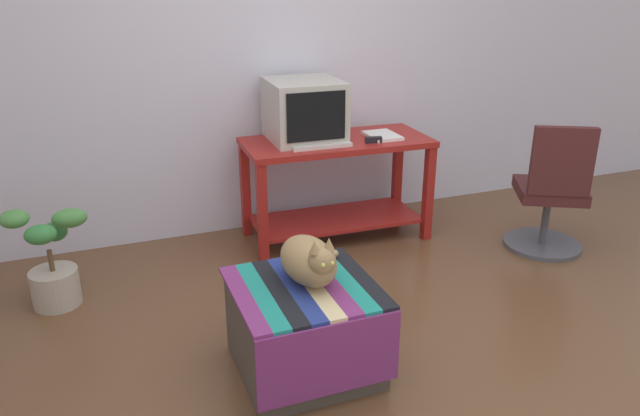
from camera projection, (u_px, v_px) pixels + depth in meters
The scene contains 11 objects.
ground_plane at pixel (394, 377), 2.85m from camera, with size 14.00×14.00×0.00m, color brown.
back_wall at pixel (264, 46), 4.16m from camera, with size 8.00×0.10×2.60m, color silver.
desk at pixel (336, 172), 4.19m from camera, with size 1.28×0.61×0.72m.
tv_monitor at pixel (304, 111), 4.04m from camera, with size 0.49×0.52×0.40m.
keyboard at pixel (320, 145), 3.93m from camera, with size 0.40×0.15×0.02m, color beige.
book at pixel (382, 136), 4.16m from camera, with size 0.20×0.27×0.02m, color white.
ottoman_with_blanket at pixel (305, 328), 2.83m from camera, with size 0.64×0.65×0.45m.
cat at pixel (310, 260), 2.75m from camera, with size 0.35×0.40×0.27m.
potted_plant at pixel (52, 266), 3.40m from camera, with size 0.44×0.34×0.60m.
office_chair at pixel (551, 197), 4.01m from camera, with size 0.57×0.57×0.89m.
stapler at pixel (373, 140), 4.02m from camera, with size 0.04×0.11×0.04m, color black.
Camera 1 is at (-1.18, -2.08, 1.78)m, focal length 34.08 mm.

